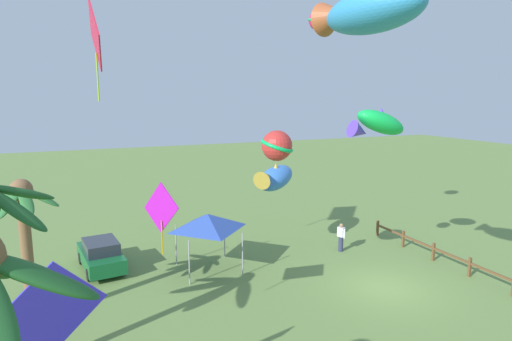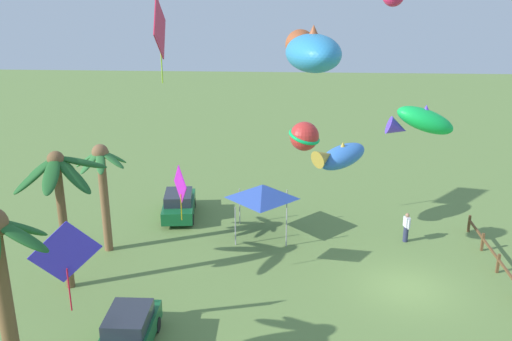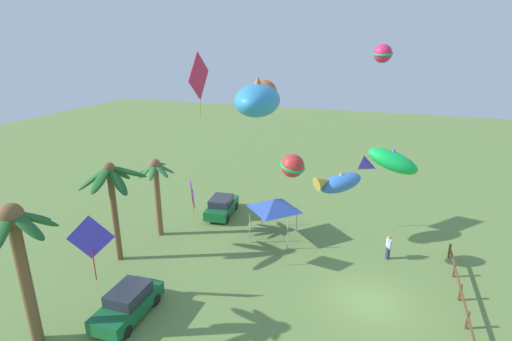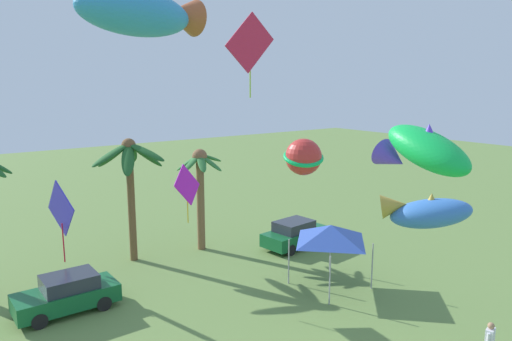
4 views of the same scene
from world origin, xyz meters
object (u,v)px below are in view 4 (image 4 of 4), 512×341
(kite_ball_4, at_px, (303,157))
(kite_fish_7, at_px, (422,150))
(palm_tree_1, at_px, (200,178))
(parked_car_0, at_px, (67,294))
(parked_car_1, at_px, (295,234))
(kite_diamond_5, at_px, (61,210))
(kite_diamond_6, at_px, (187,186))
(kite_fish_2, at_px, (142,12))
(kite_fish_0, at_px, (425,212))
(festival_tent, at_px, (331,233))
(kite_diamond_1, at_px, (250,44))
(palm_tree_2, at_px, (130,166))

(kite_ball_4, height_order, kite_fish_7, kite_fish_7)
(palm_tree_1, distance_m, kite_fish_7, 15.03)
(parked_car_0, bearing_deg, palm_tree_1, 22.10)
(parked_car_1, xyz_separation_m, kite_diamond_5, (-11.76, 1.83, 2.85))
(kite_diamond_5, distance_m, kite_diamond_6, 5.62)
(kite_fish_2, height_order, kite_diamond_5, kite_fish_2)
(kite_fish_0, bearing_deg, festival_tent, 102.56)
(parked_car_1, xyz_separation_m, kite_diamond_1, (-3.14, -0.14, 10.07))
(palm_tree_1, xyz_separation_m, kite_ball_4, (-1.30, -9.66, 2.47))
(parked_car_1, xyz_separation_m, kite_ball_4, (-5.65, -6.87, 5.70))
(festival_tent, relative_size, kite_fish_0, 0.84)
(kite_diamond_5, bearing_deg, palm_tree_2, 22.34)
(parked_car_1, height_order, kite_fish_0, kite_fish_0)
(parked_car_0, distance_m, kite_fish_7, 14.56)
(kite_fish_0, bearing_deg, kite_diamond_1, 102.13)
(parked_car_0, height_order, kite_fish_7, kite_fish_7)
(kite_diamond_1, xyz_separation_m, kite_fish_7, (-2.78, -11.65, -3.54))
(parked_car_1, distance_m, kite_diamond_6, 8.62)
(palm_tree_1, relative_size, kite_diamond_5, 1.48)
(parked_car_0, xyz_separation_m, parked_car_1, (12.30, 0.43, 0.00))
(parked_car_1, bearing_deg, kite_diamond_1, -177.42)
(parked_car_1, xyz_separation_m, kite_fish_7, (-5.92, -11.79, 6.52))
(palm_tree_2, height_order, kite_fish_0, palm_tree_2)
(kite_fish_2, bearing_deg, kite_fish_0, -11.46)
(parked_car_0, relative_size, parked_car_1, 0.96)
(kite_fish_7, bearing_deg, kite_diamond_1, 76.56)
(palm_tree_2, distance_m, kite_diamond_1, 8.42)
(festival_tent, distance_m, kite_diamond_1, 9.64)
(kite_diamond_5, distance_m, kite_fish_7, 15.26)
(kite_fish_7, bearing_deg, kite_fish_2, 137.83)
(kite_diamond_1, bearing_deg, kite_ball_4, -110.49)
(festival_tent, distance_m, kite_diamond_6, 6.62)
(parked_car_0, distance_m, kite_diamond_6, 6.37)
(parked_car_0, xyz_separation_m, kite_diamond_6, (4.83, -1.20, 3.98))
(palm_tree_1, relative_size, kite_diamond_1, 1.37)
(festival_tent, bearing_deg, kite_fish_7, -118.55)
(palm_tree_2, distance_m, kite_diamond_5, 4.27)
(kite_ball_4, relative_size, kite_fish_7, 0.64)
(parked_car_1, relative_size, kite_diamond_6, 1.59)
(kite_diamond_6, bearing_deg, palm_tree_2, 96.07)
(parked_car_0, distance_m, kite_ball_4, 10.87)
(palm_tree_2, relative_size, kite_diamond_6, 2.46)
(parked_car_1, distance_m, kite_diamond_1, 10.55)
(kite_diamond_1, bearing_deg, festival_tent, -78.24)
(parked_car_0, xyz_separation_m, kite_fish_0, (11.04, -8.45, 3.45))
(festival_tent, bearing_deg, kite_fish_0, -77.44)
(kite_diamond_1, distance_m, kite_ball_4, 8.40)
(kite_ball_4, bearing_deg, kite_diamond_1, 69.51)
(palm_tree_1, xyz_separation_m, kite_fish_7, (-1.57, -14.58, 3.29))
(parked_car_0, bearing_deg, kite_diamond_1, 1.83)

